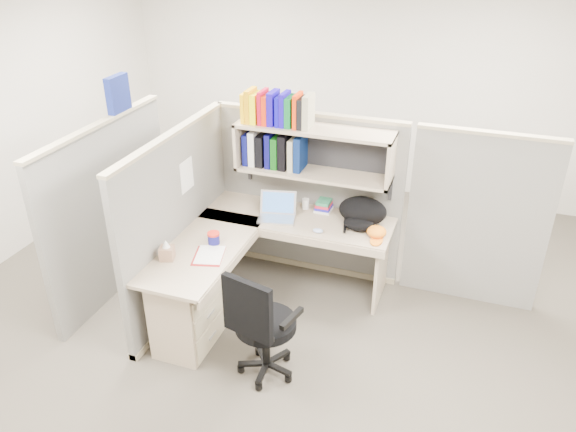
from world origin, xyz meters
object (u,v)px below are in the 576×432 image
at_px(desk, 218,286).
at_px(task_chair, 263,340).
at_px(laptop, 277,208).
at_px(backpack, 361,214).
at_px(snack_canister, 214,238).

relative_size(desk, task_chair, 1.78).
bearing_deg(laptop, task_chair, -86.93).
xyz_separation_m(desk, backpack, (0.99, 0.89, 0.42)).
height_order(desk, snack_canister, snack_canister).
xyz_separation_m(desk, snack_canister, (-0.11, 0.18, 0.34)).
relative_size(desk, backpack, 4.08).
distance_m(backpack, snack_canister, 1.31).
bearing_deg(task_chair, laptop, 105.34).
bearing_deg(snack_canister, task_chair, -41.45).
distance_m(backpack, task_chair, 1.46).
relative_size(backpack, snack_canister, 4.10).
height_order(backpack, snack_canister, backpack).
distance_m(snack_canister, task_chair, 0.99).
xyz_separation_m(laptop, backpack, (0.75, 0.13, 0.01)).
bearing_deg(task_chair, snack_canister, 138.55).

